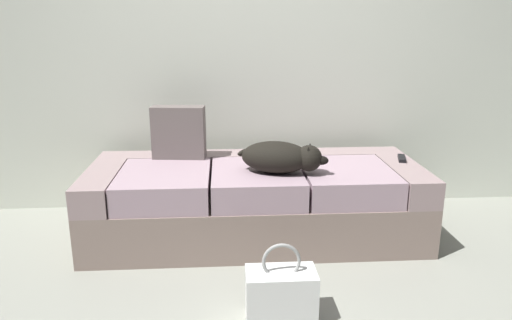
% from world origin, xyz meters
% --- Properties ---
extents(back_wall, '(6.40, 0.10, 2.80)m').
position_xyz_m(back_wall, '(0.00, 1.59, 1.40)').
color(back_wall, silver).
rests_on(back_wall, ground).
extents(couch, '(2.06, 0.84, 0.46)m').
position_xyz_m(couch, '(0.00, 0.96, 0.23)').
color(couch, gray).
rests_on(couch, ground).
extents(dog_dark, '(0.54, 0.34, 0.19)m').
position_xyz_m(dog_dark, '(0.14, 0.81, 0.56)').
color(dog_dark, black).
rests_on(dog_dark, couch).
extents(tv_remote, '(0.08, 0.16, 0.02)m').
position_xyz_m(tv_remote, '(0.95, 1.03, 0.48)').
color(tv_remote, black).
rests_on(tv_remote, couch).
extents(throw_pillow, '(0.35, 0.15, 0.34)m').
position_xyz_m(throw_pillow, '(-0.49, 1.18, 0.63)').
color(throw_pillow, '#635956').
rests_on(throw_pillow, couch).
extents(handbag, '(0.32, 0.18, 0.38)m').
position_xyz_m(handbag, '(0.05, 0.03, 0.13)').
color(handbag, silver).
rests_on(handbag, ground).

